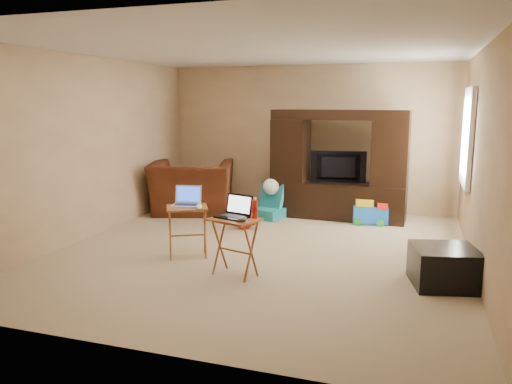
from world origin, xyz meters
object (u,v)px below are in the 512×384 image
(water_bottle, at_px, (255,209))
(entertainment_center, at_px, (339,165))
(ottoman, at_px, (444,267))
(mouse_right, at_px, (242,219))
(tray_table_left, at_px, (188,232))
(child_rocker, at_px, (269,201))
(laptop_right, at_px, (232,207))
(tray_table_right, at_px, (235,247))
(mouse_left, at_px, (199,207))
(plush_toy, at_px, (244,215))
(laptop_left, at_px, (186,196))
(recliner, at_px, (192,188))
(push_toy, at_px, (370,211))
(television, at_px, (338,167))

(water_bottle, bearing_deg, entertainment_center, 82.02)
(ottoman, height_order, mouse_right, mouse_right)
(entertainment_center, distance_m, tray_table_left, 3.05)
(child_rocker, distance_m, laptop_right, 2.77)
(mouse_right, xyz_separation_m, water_bottle, (0.07, 0.20, 0.07))
(tray_table_right, height_order, mouse_left, mouse_left)
(entertainment_center, height_order, ottoman, entertainment_center)
(plush_toy, xyz_separation_m, laptop_left, (-0.23, -1.46, 0.53))
(recliner, bearing_deg, mouse_left, 100.03)
(push_toy, distance_m, water_bottle, 3.00)
(recliner, distance_m, push_toy, 2.98)
(child_rocker, relative_size, plush_toy, 1.29)
(tray_table_left, relative_size, laptop_left, 1.91)
(recliner, relative_size, laptop_right, 4.02)
(push_toy, height_order, laptop_left, laptop_left)
(entertainment_center, xyz_separation_m, laptop_right, (-0.66, -3.08, -0.12))
(entertainment_center, relative_size, laptop_left, 6.54)
(recliner, relative_size, tray_table_left, 2.15)
(child_rocker, height_order, laptop_right, laptop_right)
(recliner, distance_m, water_bottle, 3.33)
(plush_toy, distance_m, laptop_right, 2.06)
(push_toy, height_order, mouse_left, mouse_left)
(tray_table_left, xyz_separation_m, mouse_left, (0.19, -0.07, 0.34))
(push_toy, bearing_deg, child_rocker, 174.44)
(ottoman, height_order, mouse_left, mouse_left)
(plush_toy, relative_size, tray_table_left, 0.70)
(recliner, relative_size, ottoman, 2.15)
(recliner, xyz_separation_m, tray_table_right, (1.80, -2.72, -0.12))
(plush_toy, relative_size, tray_table_right, 0.69)
(television, height_order, ottoman, television)
(push_toy, relative_size, ottoman, 0.86)
(recliner, bearing_deg, laptop_left, 96.54)
(ottoman, bearing_deg, tray_table_left, 178.96)
(child_rocker, relative_size, water_bottle, 2.88)
(television, bearing_deg, mouse_left, 56.89)
(laptop_left, bearing_deg, water_bottle, -32.35)
(push_toy, bearing_deg, mouse_right, -119.95)
(tray_table_left, bearing_deg, plush_toy, 53.79)
(ottoman, bearing_deg, child_rocker, 138.06)
(mouse_right, bearing_deg, tray_table_left, 148.25)
(tray_table_left, distance_m, mouse_left, 0.39)
(tray_table_left, height_order, mouse_right, mouse_right)
(push_toy, xyz_separation_m, mouse_right, (-1.04, -2.98, 0.47))
(television, xyz_separation_m, laptop_right, (-0.66, -3.03, -0.08))
(television, xyz_separation_m, plush_toy, (-1.20, -1.11, -0.62))
(child_rocker, bearing_deg, recliner, -163.45)
(ottoman, bearing_deg, push_toy, 111.71)
(plush_toy, xyz_separation_m, laptop_right, (0.54, -1.92, 0.54))
(push_toy, relative_size, laptop_left, 1.64)
(laptop_left, distance_m, mouse_right, 1.12)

